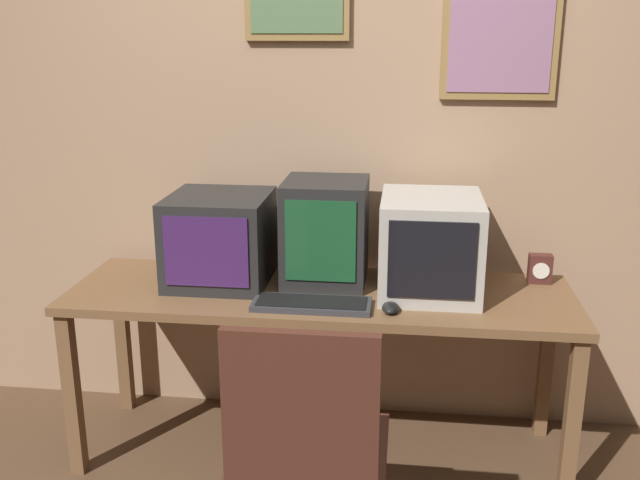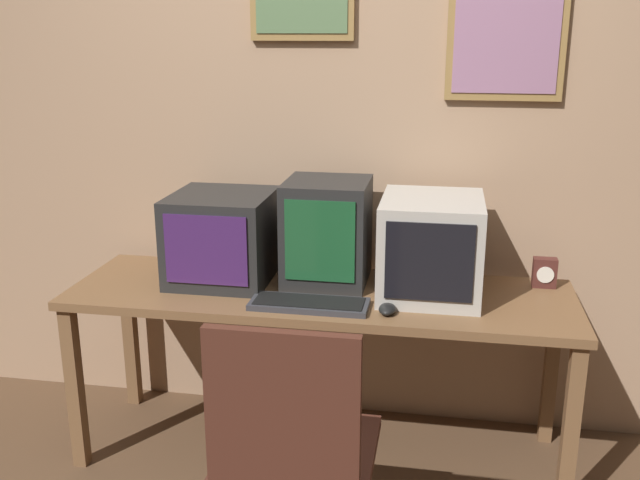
# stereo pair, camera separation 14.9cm
# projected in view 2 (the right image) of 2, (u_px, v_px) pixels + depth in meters

# --- Properties ---
(wall_back) EXTENTS (8.00, 0.08, 2.60)m
(wall_back) POSITION_uv_depth(u_px,v_px,m) (337.00, 139.00, 3.13)
(wall_back) COLOR tan
(wall_back) RESTS_ON ground_plane
(desk) EXTENTS (2.05, 0.63, 0.75)m
(desk) POSITION_uv_depth(u_px,v_px,m) (320.00, 308.00, 2.93)
(desk) COLOR brown
(desk) RESTS_ON ground_plane
(monitor_left) EXTENTS (0.41, 0.43, 0.37)m
(monitor_left) POSITION_uv_depth(u_px,v_px,m) (222.00, 237.00, 2.99)
(monitor_left) COLOR black
(monitor_left) RESTS_ON desk
(monitor_center) EXTENTS (0.34, 0.35, 0.43)m
(monitor_center) POSITION_uv_depth(u_px,v_px,m) (327.00, 232.00, 2.96)
(monitor_center) COLOR black
(monitor_center) RESTS_ON desk
(monitor_right) EXTENTS (0.40, 0.46, 0.39)m
(monitor_right) POSITION_uv_depth(u_px,v_px,m) (431.00, 246.00, 2.83)
(monitor_right) COLOR #B7B2A8
(monitor_right) RESTS_ON desk
(keyboard_main) EXTENTS (0.46, 0.17, 0.03)m
(keyboard_main) POSITION_uv_depth(u_px,v_px,m) (309.00, 304.00, 2.73)
(keyboard_main) COLOR #333338
(keyboard_main) RESTS_ON desk
(mouse_near_keyboard) EXTENTS (0.06, 0.10, 0.04)m
(mouse_near_keyboard) POSITION_uv_depth(u_px,v_px,m) (387.00, 309.00, 2.67)
(mouse_near_keyboard) COLOR black
(mouse_near_keyboard) RESTS_ON desk
(desk_clock) EXTENTS (0.10, 0.06, 0.12)m
(desk_clock) POSITION_uv_depth(u_px,v_px,m) (545.00, 273.00, 2.93)
(desk_clock) COLOR #4C231E
(desk_clock) RESTS_ON desk
(office_chair) EXTENTS (0.51, 0.51, 0.98)m
(office_chair) POSITION_uv_depth(u_px,v_px,m) (295.00, 477.00, 2.24)
(office_chair) COLOR black
(office_chair) RESTS_ON ground_plane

